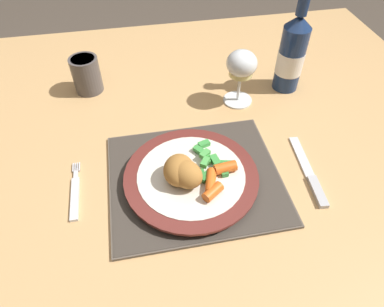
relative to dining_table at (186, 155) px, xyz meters
The scene contains 12 objects.
ground_plane 0.66m from the dining_table, ahead, with size 6.00×6.00×0.00m, color #4C4238.
dining_table is the anchor object (origin of this frame).
placemat 0.17m from the dining_table, 93.23° to the right, with size 0.32×0.28×0.01m.
dinner_plate 0.18m from the dining_table, 96.37° to the right, with size 0.25×0.25×0.02m.
breaded_croquettes 0.21m from the dining_table, 102.12° to the right, with size 0.08×0.09×0.05m.
green_beans_pile 0.18m from the dining_table, 80.15° to the right, with size 0.07×0.10×0.02m.
glazed_carrots 0.22m from the dining_table, 82.33° to the right, with size 0.08×0.08×0.02m.
fork 0.28m from the dining_table, 148.58° to the right, with size 0.02×0.14×0.01m.
table_knife 0.29m from the dining_table, 40.88° to the right, with size 0.03×0.18×0.01m.
wine_glass 0.24m from the dining_table, 28.00° to the left, with size 0.07×0.07×0.13m.
bottle 0.34m from the dining_table, 21.68° to the left, with size 0.06×0.06×0.24m.
drinking_cup 0.31m from the dining_table, 138.27° to the left, with size 0.07×0.07×0.09m.
Camera 1 is at (-0.09, -0.55, 1.24)m, focal length 32.00 mm.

